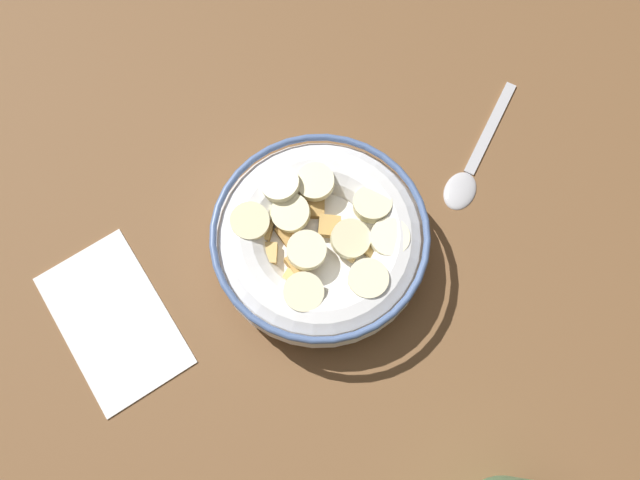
% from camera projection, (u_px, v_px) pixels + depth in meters
% --- Properties ---
extents(ground_plane, '(1.31, 1.31, 0.02)m').
position_uv_depth(ground_plane, '(320.00, 254.00, 0.57)').
color(ground_plane, brown).
extents(cereal_bowl, '(0.18, 0.18, 0.06)m').
position_uv_depth(cereal_bowl, '(320.00, 240.00, 0.54)').
color(cereal_bowl, white).
rests_on(cereal_bowl, ground_plane).
extents(spoon, '(0.05, 0.15, 0.01)m').
position_uv_depth(spoon, '(470.00, 170.00, 0.59)').
color(spoon, '#B7B7BC').
rests_on(spoon, ground_plane).
extents(folded_napkin, '(0.16, 0.13, 0.00)m').
position_uv_depth(folded_napkin, '(113.00, 320.00, 0.54)').
color(folded_napkin, white).
rests_on(folded_napkin, ground_plane).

